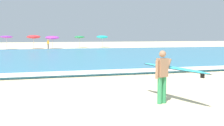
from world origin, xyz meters
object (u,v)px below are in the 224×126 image
beach_umbrella_5 (80,37)px  beach_umbrella_6 (102,37)px  beachgoer_near_row_left (48,44)px  surfer_with_board (168,71)px  beach_umbrella_4 (52,38)px  beach_umbrella_3 (33,37)px  beach_umbrella_2 (6,37)px

beach_umbrella_5 → beach_umbrella_6: 4.22m
beach_umbrella_5 → beachgoer_near_row_left: (-5.55, -3.27, -1.06)m
surfer_with_board → beach_umbrella_6: bearing=80.1°
surfer_with_board → beach_umbrella_4: (-2.17, 36.69, 0.81)m
beach_umbrella_5 → beach_umbrella_3: bearing=-166.9°
beachgoer_near_row_left → beach_umbrella_3: bearing=147.2°
beach_umbrella_4 → beach_umbrella_2: bearing=179.5°
beach_umbrella_2 → beachgoer_near_row_left: bearing=-8.2°
beach_umbrella_2 → beach_umbrella_6: beach_umbrella_6 is taller
beach_umbrella_5 → beach_umbrella_6: size_ratio=0.96×
surfer_with_board → beach_umbrella_5: (2.66, 39.11, 0.86)m
beach_umbrella_2 → beach_umbrella_5: bearing=11.2°
beach_umbrella_4 → beachgoer_near_row_left: bearing=-130.2°
beach_umbrella_6 → beach_umbrella_2: bearing=-170.7°
beach_umbrella_6 → beachgoer_near_row_left: 10.45m
surfer_with_board → beachgoer_near_row_left: (-2.89, 35.83, -0.20)m
beach_umbrella_3 → beach_umbrella_6: 12.21m
beach_umbrella_5 → beach_umbrella_6: beach_umbrella_6 is taller
beach_umbrella_4 → beach_umbrella_5: beach_umbrella_4 is taller
surfer_with_board → beach_umbrella_6: beach_umbrella_6 is taller
beach_umbrella_2 → beach_umbrella_4: (7.06, -0.06, -0.12)m
beach_umbrella_6 → beach_umbrella_4: bearing=-163.4°
beachgoer_near_row_left → beach_umbrella_2: bearing=171.8°
beach_umbrella_5 → beach_umbrella_6: (4.21, 0.28, 0.02)m
beach_umbrella_6 → beachgoer_near_row_left: (-9.77, -3.56, -1.08)m
beach_umbrella_3 → beachgoer_near_row_left: beach_umbrella_3 is taller
beach_umbrella_4 → beach_umbrella_5: (4.83, 2.42, 0.06)m
beach_umbrella_3 → beach_umbrella_6: size_ratio=1.03×
beach_umbrella_6 → surfer_with_board: bearing=-99.9°
beach_umbrella_3 → beach_umbrella_6: (12.03, 2.10, -0.05)m
surfer_with_board → beach_umbrella_5: 39.21m
beach_umbrella_3 → beach_umbrella_4: 3.05m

